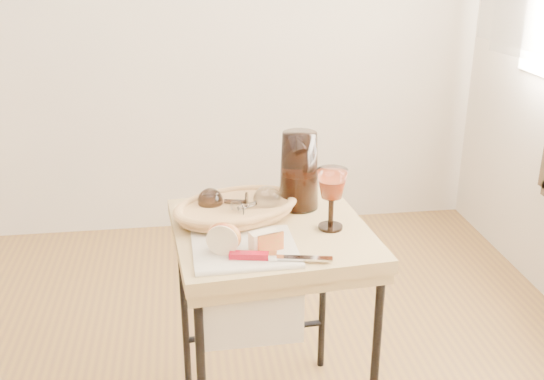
{
  "coord_description": "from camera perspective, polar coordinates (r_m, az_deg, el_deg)",
  "views": [
    {
      "loc": [
        0.3,
        -1.35,
        1.44
      ],
      "look_at": [
        0.53,
        0.24,
        0.8
      ],
      "focal_mm": 42.13,
      "sensor_mm": 36.0,
      "label": 1
    }
  ],
  "objects": [
    {
      "name": "goblet_lying_b",
      "position": [
        1.82,
        -1.58,
        -1.21
      ],
      "size": [
        0.15,
        0.14,
        0.08
      ],
      "primitive_type": null,
      "rotation": [
        0.0,
        0.0,
        0.55
      ],
      "color": "white",
      "rests_on": "bread_basket"
    },
    {
      "name": "table_knife",
      "position": [
        1.6,
        0.39,
        -5.88
      ],
      "size": [
        0.25,
        0.08,
        0.02
      ],
      "primitive_type": null,
      "rotation": [
        0.0,
        0.0,
        -0.2
      ],
      "color": "silver",
      "rests_on": "tea_towel"
    },
    {
      "name": "tea_towel",
      "position": [
        1.67,
        -2.46,
        -5.22
      ],
      "size": [
        0.27,
        0.25,
        0.01
      ],
      "primitive_type": "cube",
      "rotation": [
        0.0,
        0.0,
        0.02
      ],
      "color": "beige",
      "rests_on": "side_table"
    },
    {
      "name": "wine_goblet",
      "position": [
        1.76,
        5.33,
        -0.81
      ],
      "size": [
        0.09,
        0.09,
        0.18
      ],
      "primitive_type": null,
      "rotation": [
        0.0,
        0.0,
        0.1
      ],
      "color": "white",
      "rests_on": "side_table"
    },
    {
      "name": "bread_basket",
      "position": [
        1.84,
        -3.17,
        -1.85
      ],
      "size": [
        0.4,
        0.34,
        0.05
      ],
      "primitive_type": null,
      "rotation": [
        0.0,
        0.0,
        0.38
      ],
      "color": "#AC783D",
      "rests_on": "side_table"
    },
    {
      "name": "goblet_lying_a",
      "position": [
        1.84,
        -4.15,
        -1.0
      ],
      "size": [
        0.13,
        0.1,
        0.07
      ],
      "primitive_type": null,
      "rotation": [
        0.0,
        0.0,
        2.93
      ],
      "color": "#35261E",
      "rests_on": "bread_basket"
    },
    {
      "name": "pitcher",
      "position": [
        1.89,
        2.43,
        1.77
      ],
      "size": [
        0.21,
        0.27,
        0.27
      ],
      "primitive_type": null,
      "rotation": [
        0.0,
        0.0,
        0.22
      ],
      "color": "black",
      "rests_on": "side_table"
    },
    {
      "name": "side_table",
      "position": [
        1.96,
        -0.08,
        -12.4
      ],
      "size": [
        0.58,
        0.58,
        0.68
      ],
      "primitive_type": null,
      "rotation": [
        0.0,
        0.0,
        0.09
      ],
      "color": "olive",
      "rests_on": "floor"
    },
    {
      "name": "apple_wedge",
      "position": [
        1.65,
        -0.71,
        -4.54
      ],
      "size": [
        0.08,
        0.06,
        0.05
      ],
      "primitive_type": "cube",
      "rotation": [
        0.0,
        0.0,
        0.29
      ],
      "color": "beige",
      "rests_on": "tea_towel"
    },
    {
      "name": "apple_half",
      "position": [
        1.63,
        -4.3,
        -4.21
      ],
      "size": [
        0.1,
        0.07,
        0.08
      ],
      "primitive_type": "ellipsoid",
      "rotation": [
        0.0,
        0.0,
        -0.31
      ],
      "color": "red",
      "rests_on": "tea_towel"
    }
  ]
}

